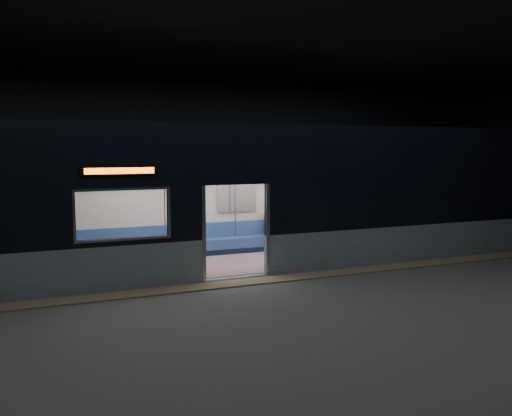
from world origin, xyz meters
TOP-DOWN VIEW (x-y plane):
  - station_floor at (0.00, 0.00)m, footprint 24.00×14.00m
  - station_envelope at (0.00, 0.00)m, footprint 24.00×14.00m
  - tactile_strip at (0.00, 0.55)m, footprint 22.80×0.50m
  - metro_car at (-0.00, 2.54)m, footprint 18.00×3.04m
  - passenger at (2.01, 3.55)m, footprint 0.40×0.65m
  - handbag at (2.02, 3.34)m, footprint 0.29×0.27m
  - transit_map at (1.08, 3.85)m, footprint 1.01×0.03m

SIDE VIEW (x-z plane):
  - station_floor at x=0.00m, z-range -0.01..0.00m
  - tactile_strip at x=0.00m, z-range 0.00..0.03m
  - handbag at x=2.02m, z-range 0.60..0.71m
  - passenger at x=2.01m, z-range 0.12..1.41m
  - transit_map at x=1.08m, z-range 1.15..1.81m
  - metro_car at x=0.00m, z-range 0.17..3.52m
  - station_envelope at x=0.00m, z-range 1.16..6.16m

